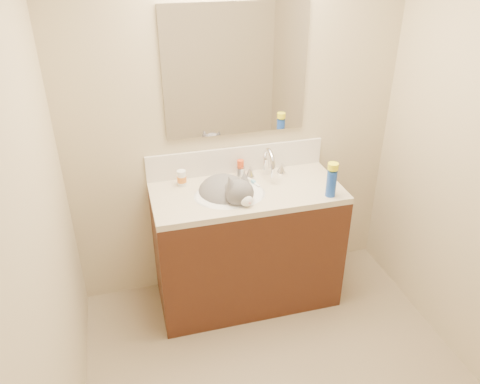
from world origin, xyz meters
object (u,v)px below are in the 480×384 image
silver_jar (240,172)px  faucet (268,165)px  pill_bottle (182,178)px  spray_can (331,183)px  cat (227,195)px  amber_bottle (240,168)px  basin (230,204)px  vanity_cabinet (247,248)px

silver_jar → faucet: bearing=-16.2°
pill_bottle → spray_can: size_ratio=0.61×
cat → amber_bottle: size_ratio=4.52×
basin → pill_bottle: 0.35m
cat → amber_bottle: bearing=34.3°
basin → silver_jar: 0.27m
basin → pill_bottle: (-0.26, 0.20, 0.12)m
vanity_cabinet → silver_jar: silver_jar is taller
faucet → spray_can: faucet is taller
vanity_cabinet → cat: (-0.13, -0.00, 0.43)m
cat → spray_can: 0.64m
silver_jar → spray_can: 0.61m
basin → spray_can: 0.64m
faucet → spray_can: 0.45m
faucet → pill_bottle: 0.57m
basin → cat: (-0.01, 0.03, 0.05)m
spray_can → faucet: bearing=130.6°
cat → spray_can: size_ratio=2.97×
vanity_cabinet → amber_bottle: bearing=86.4°
basin → amber_bottle: size_ratio=4.07×
vanity_cabinet → spray_can: bearing=-23.3°
basin → amber_bottle: 0.30m
faucet → cat: 0.35m
vanity_cabinet → cat: 0.45m
pill_bottle → silver_jar: bearing=2.7°
vanity_cabinet → cat: size_ratio=2.40×
silver_jar → amber_bottle: amber_bottle is taller
spray_can → vanity_cabinet: bearing=156.7°
basin → spray_can: bearing=-16.4°
pill_bottle → cat: bearing=-33.6°
amber_bottle → pill_bottle: bearing=-174.6°
cat → spray_can: cat is taller
amber_bottle → faucet: bearing=-22.6°
vanity_cabinet → pill_bottle: (-0.38, 0.17, 0.50)m
pill_bottle → basin: bearing=-36.9°
silver_jar → amber_bottle: (0.01, 0.02, 0.02)m
pill_bottle → faucet: bearing=-3.2°
amber_bottle → spray_can: bearing=-41.8°
silver_jar → amber_bottle: size_ratio=0.60×
faucet → vanity_cabinet: bearing=-142.7°
vanity_cabinet → spray_can: spray_can is taller
vanity_cabinet → faucet: 0.58m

